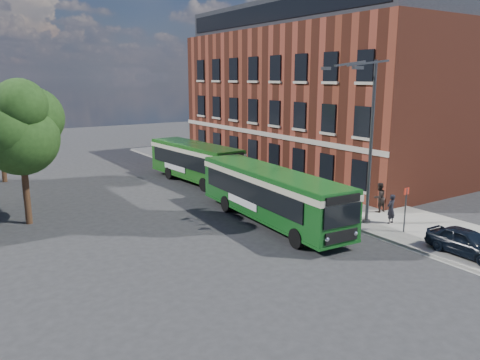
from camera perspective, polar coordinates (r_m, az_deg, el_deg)
ground at (r=25.29m, az=3.73°, el=-6.30°), size 120.00×120.00×0.00m
pavement at (r=35.49m, az=5.05°, el=-0.71°), size 6.00×48.00×0.15m
kerb_line at (r=33.75m, az=0.97°, el=-1.47°), size 0.12×48.00×0.01m
brick_office at (r=42.17m, az=9.44°, el=10.70°), size 12.10×26.00×14.20m
street_lamp at (r=25.99m, az=15.17°, el=4.66°), size 2.96×2.38×9.00m
bus_stop_sign at (r=25.84m, az=19.52°, el=-3.11°), size 0.35×0.08×2.52m
bus_front at (r=26.40m, az=3.76°, el=-1.36°), size 3.29×12.15×3.02m
bus_rear at (r=36.91m, az=-5.49°, el=2.57°), size 3.23×10.17×3.02m
parked_car at (r=23.80m, az=25.90°, el=-6.82°), size 1.54×3.68×1.24m
pedestrian_a at (r=27.25m, az=17.93°, el=-3.37°), size 0.65×0.47×1.65m
pedestrian_b at (r=29.31m, az=16.60°, el=-2.05°), size 0.88×0.69×1.80m
tree_left at (r=28.11m, az=-25.12°, el=5.89°), size 4.79×4.55×8.08m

